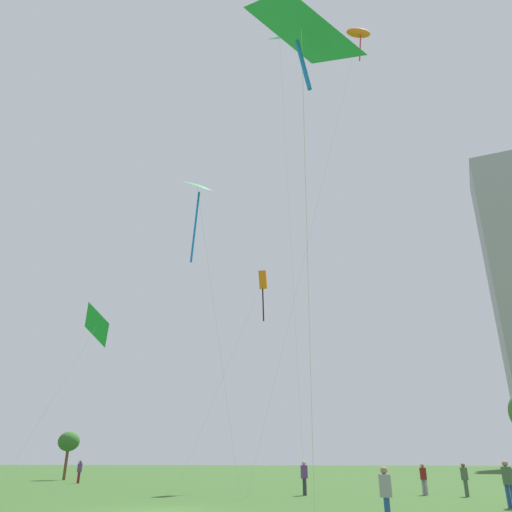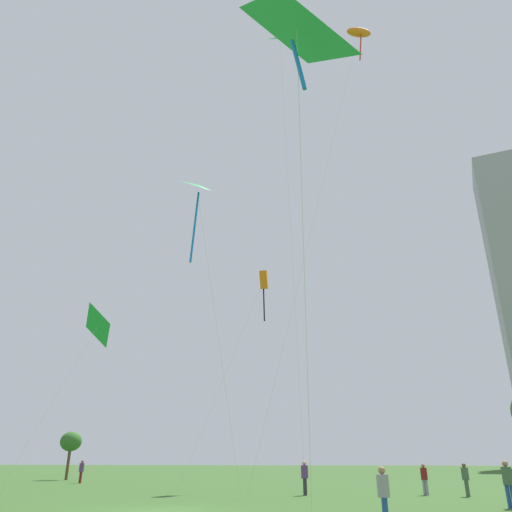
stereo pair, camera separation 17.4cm
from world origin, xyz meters
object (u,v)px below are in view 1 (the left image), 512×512
Objects in this scene: person_standing_2 at (465,477)px; park_tree_1 at (69,442)px; kite_flying_0 at (302,31)px; kite_flying_4 at (280,40)px; person_standing_1 at (423,477)px; person_standing_6 at (80,470)px; kite_flying_3 at (197,195)px; person_standing_0 at (508,480)px; kite_flying_1 at (358,34)px; person_standing_4 at (304,475)px; kite_flying_5 at (263,282)px; kite_flying_2 at (97,326)px; person_standing_3 at (386,492)px.

park_tree_1 is (-30.69, 17.31, 2.32)m from person_standing_2.
kite_flying_4 is at bearing 95.30° from kite_flying_0.
person_standing_6 is (-24.52, 10.42, 0.08)m from person_standing_1.
kite_flying_3 is (-10.83, -8.96, 13.01)m from person_standing_1.
kite_flying_1 is (-2.95, 6.84, 31.22)m from person_standing_0.
person_standing_1 is 0.92× the size of person_standing_4.
kite_flying_3 is 14.21m from kite_flying_5.
kite_flying_2 is at bearing 117.16° from person_standing_2.
kite_flying_5 is at bearing 112.05° from kite_flying_4.
person_standing_6 is 0.14× the size of kite_flying_0.
kite_flying_3 is (9.82, -11.26, 3.44)m from kite_flying_2.
kite_flying_1 reaches higher than person_standing_1.
kite_flying_2 is at bearing 123.77° from kite_flying_0.
person_standing_0 is 7.55m from person_standing_1.
kite_flying_0 is (-5.21, -20.80, 10.46)m from person_standing_1.
person_standing_6 is 0.40× the size of park_tree_1.
person_standing_0 is at bearing -66.67° from kite_flying_1.
kite_flying_1 is at bearing -4.29° from kite_flying_4.
kite_flying_0 reaches higher than person_standing_2.
kite_flying_4 reaches higher than kite_flying_1.
kite_flying_4 reaches higher than person_standing_1.
kite_flying_4 is at bearing -67.95° from kite_flying_5.
person_standing_3 is 34.13m from kite_flying_1.
person_standing_3 is (-5.39, -12.90, -0.00)m from person_standing_2.
kite_flying_1 reaches higher than person_standing_3.
kite_flying_0 is 27.79m from kite_flying_2.
person_standing_3 is at bearing -6.68° from person_standing_4.
person_standing_0 is at bearing 154.59° from person_standing_3.
person_standing_6 reaches higher than person_standing_3.
person_standing_1 is 31.34m from kite_flying_1.
kite_flying_3 is 3.59× the size of park_tree_1.
kite_flying_3 is at bearing -108.23° from person_standing_1.
person_standing_1 is 0.05× the size of kite_flying_1.
person_standing_3 is 0.38× the size of park_tree_1.
person_standing_3 is 0.13× the size of kite_flying_0.
kite_flying_3 is at bearing -48.77° from person_standing_4.
person_standing_1 is 0.98× the size of person_standing_3.
kite_flying_1 is at bearing 77.08° from person_standing_4.
kite_flying_0 is (-1.71, -6.98, 10.44)m from person_standing_3.
kite_flying_5 is (11.42, 2.86, 3.74)m from kite_flying_2.
kite_flying_0 is at bearing -164.39° from person_standing_2.
person_standing_3 is at bearing -43.22° from kite_flying_2.
person_standing_6 is at bearing -7.25° from person_standing_0.
person_standing_0 is at bearing -38.76° from kite_flying_4.
person_standing_4 is (-2.83, 12.77, 0.06)m from person_standing_3.
kite_flying_5 reaches higher than person_standing_1.
kite_flying_4 is at bearing 15.10° from person_standing_6.
kite_flying_1 is at bearing -31.23° from park_tree_1.
park_tree_1 is at bearing 150.12° from kite_flying_5.
park_tree_1 is (-28.80, 16.40, 2.34)m from person_standing_1.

